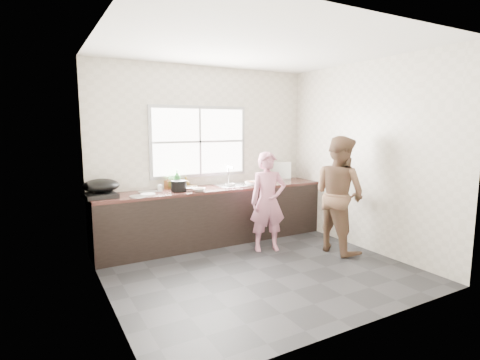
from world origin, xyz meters
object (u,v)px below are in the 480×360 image
cutting_board (186,187)px  pot_lid_left (139,196)px  bowl_mince (199,190)px  person_side (339,194)px  burner (100,195)px  bottle_brown_tall (168,183)px  glass_jar (160,188)px  wok (101,186)px  bottle_green (177,179)px  bowl_crabs (252,184)px  bowl_held (230,185)px  plate_food (148,194)px  black_pot (179,186)px  bottle_brown_short (186,182)px  woman (268,205)px  dish_rack (275,171)px  pot_lid_right (148,192)px

cutting_board → pot_lid_left: size_ratio=1.40×
bowl_mince → person_side: bearing=-30.7°
burner → bottle_brown_tall: bearing=11.3°
cutting_board → glass_jar: bearing=-165.1°
wok → bottle_green: bearing=1.8°
bowl_crabs → bowl_held: bowl_held is taller
plate_food → burner: bearing=168.9°
plate_food → black_pot: bearing=5.6°
cutting_board → plate_food: cutting_board is taller
black_pot → bottle_brown_short: black_pot is taller
woman → bowl_crabs: bearing=99.1°
glass_jar → burner: size_ratio=0.24×
cutting_board → bowl_crabs: (1.00, -0.29, 0.01)m
bowl_held → dish_rack: size_ratio=0.46×
bottle_brown_tall → pot_lid_left: bottle_brown_tall is taller
bowl_mince → plate_food: bearing=172.7°
pot_lid_right → bowl_crabs: bearing=-7.3°
bowl_crabs → bottle_green: (-1.16, 0.20, 0.12)m
pot_lid_right → cutting_board: bearing=7.7°
plate_food → wok: 0.61m
cutting_board → glass_jar: (-0.43, -0.11, 0.03)m
bottle_green → burner: bearing=-175.2°
bowl_mince → cutting_board: bearing=98.2°
burner → bottle_green: bearing=4.8°
black_pot → bottle_brown_short: size_ratio=1.47×
pot_lid_right → plate_food: bearing=-106.2°
woman → bottle_brown_tall: woman is taller
pot_lid_left → pot_lid_right: bearing=54.8°
bowl_held → bottle_brown_short: size_ratio=1.34×
burner → bowl_mince: bearing=-9.0°
bowl_held → bottle_green: 0.83m
person_side → black_pot: bearing=56.3°
bowl_crabs → bottle_green: bottle_green is taller
bottle_green → bottle_brown_tall: size_ratio=1.73×
cutting_board → bottle_brown_short: bearing=62.2°
woman → person_side: bearing=-13.2°
bowl_mince → pot_lid_right: (-0.65, 0.30, -0.02)m
pot_lid_right → pot_lid_left: bearing=-125.2°
person_side → black_pot: size_ratio=7.54×
cutting_board → bowl_mince: bearing=-81.8°
cutting_board → bottle_green: bearing=-153.2°
glass_jar → burner: (-0.83, -0.06, -0.02)m
burner → wok: 0.14m
bottle_green → pot_lid_left: bottle_green is taller
person_side → bottle_green: size_ratio=5.47×
bowl_mince → plate_food: bowl_mince is taller
woman → bowl_held: bearing=129.1°
person_side → dish_rack: 1.41m
bottle_green → bottle_brown_short: bottle_green is taller
cutting_board → black_pot: size_ratio=1.62×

